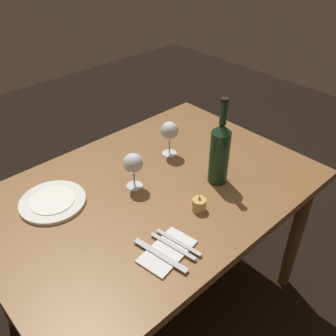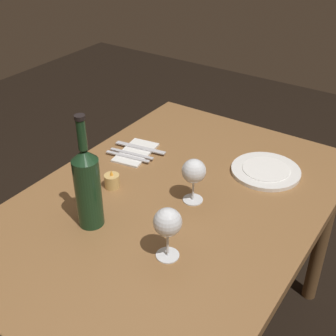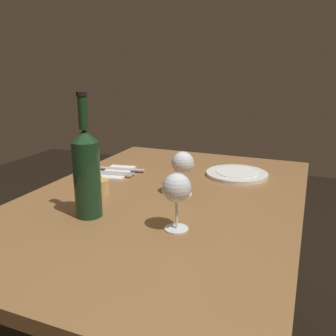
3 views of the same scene
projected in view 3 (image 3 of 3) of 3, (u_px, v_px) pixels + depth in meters
name	position (u px, v px, depth m)	size (l,w,h in m)	color
dining_table	(163.00, 221.00, 1.24)	(1.30, 0.90, 0.74)	olive
wine_glass_left	(177.00, 189.00, 0.94)	(0.08, 0.08, 0.16)	white
wine_glass_right	(183.00, 164.00, 1.21)	(0.08, 0.08, 0.15)	white
wine_bottle	(87.00, 171.00, 1.03)	(0.08, 0.08, 0.36)	#19381E
votive_candle	(102.00, 187.00, 1.25)	(0.05, 0.05, 0.07)	#DBB266
dinner_plate	(237.00, 174.00, 1.44)	(0.25, 0.25, 0.02)	white
folded_napkin	(117.00, 172.00, 1.48)	(0.21, 0.14, 0.01)	white
fork_inner	(113.00, 172.00, 1.45)	(0.04, 0.18, 0.00)	silver
fork_outer	(110.00, 174.00, 1.43)	(0.04, 0.18, 0.00)	silver
table_knife	(120.00, 169.00, 1.50)	(0.05, 0.21, 0.00)	silver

